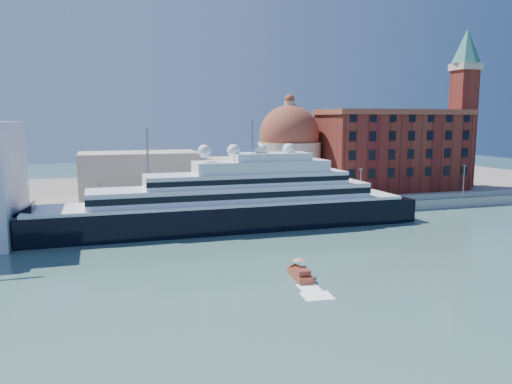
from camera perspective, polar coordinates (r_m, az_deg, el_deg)
name	(u,v)px	position (r m, az deg, el deg)	size (l,w,h in m)	color
ground	(292,255)	(83.71, 4.11, -7.25)	(400.00, 400.00, 0.00)	#3A645D
quay	(237,212)	(114.91, -2.14, -2.32)	(180.00, 10.00, 2.50)	gray
land	(202,190)	(154.36, -6.19, 0.27)	(260.00, 72.00, 2.00)	slate
quay_fence	(243,208)	(110.31, -1.53, -1.79)	(180.00, 0.10, 1.20)	slate
superyacht	(213,208)	(101.87, -4.94, -1.85)	(87.73, 12.16, 26.22)	black
service_barge	(30,239)	(100.53, -24.45, -4.91)	(11.40, 3.81, 2.56)	white
water_taxi	(300,274)	(71.94, 5.10, -9.27)	(2.73, 6.57, 3.04)	maroon
warehouse	(392,149)	(151.30, 15.33, 4.73)	(43.00, 19.00, 23.25)	maroon
campanile	(464,98)	(165.42, 22.65, 9.86)	(8.40, 8.40, 47.00)	maroon
church	(237,162)	(137.99, -2.22, 3.50)	(66.00, 18.00, 25.50)	beige
lamp_posts	(183,178)	(109.28, -8.34, 1.60)	(120.80, 2.40, 18.00)	slate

